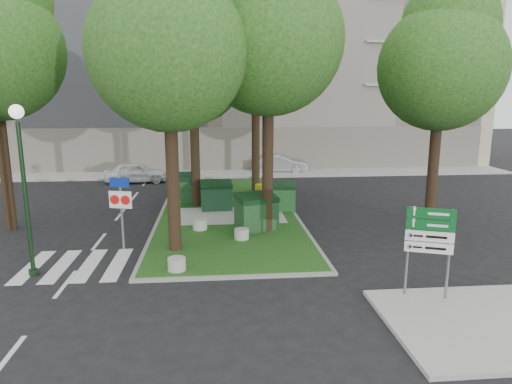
{
  "coord_description": "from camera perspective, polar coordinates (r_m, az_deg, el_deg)",
  "views": [
    {
      "loc": [
        -0.05,
        -13.02,
        5.43
      ],
      "look_at": [
        1.41,
        3.11,
        2.0
      ],
      "focal_mm": 32.0,
      "sensor_mm": 36.0,
      "label": 1
    }
  ],
  "objects": [
    {
      "name": "tree_median_near_left",
      "position": [
        15.76,
        -10.67,
        18.64
      ],
      "size": [
        5.2,
        5.2,
        10.53
      ],
      "color": "black",
      "rests_on": "ground"
    },
    {
      "name": "dumpster_a",
      "position": [
        23.16,
        -8.96,
        0.4
      ],
      "size": [
        1.65,
        1.16,
        1.52
      ],
      "rotation": [
        0.0,
        0.0,
        0.01
      ],
      "color": "#0F3915",
      "rests_on": "median_island"
    },
    {
      "name": "median_island",
      "position": [
        21.71,
        -3.57,
        -2.39
      ],
      "size": [
        6.0,
        16.0,
        0.12
      ],
      "primitive_type": "cube",
      "color": "#154413",
      "rests_on": "ground"
    },
    {
      "name": "bollard_left",
      "position": [
        14.51,
        -9.88,
        -8.86
      ],
      "size": [
        0.55,
        0.55,
        0.4
      ],
      "primitive_type": "cylinder",
      "color": "#A7A6A1",
      "rests_on": "median_island"
    },
    {
      "name": "zebra_crossing",
      "position": [
        15.94,
        -18.49,
        -8.58
      ],
      "size": [
        5.0,
        3.0,
        0.01
      ],
      "primitive_type": "cube",
      "color": "silver",
      "rests_on": "ground"
    },
    {
      "name": "building_sidewalk",
      "position": [
        31.98,
        -5.02,
        2.24
      ],
      "size": [
        42.0,
        3.0,
        0.12
      ],
      "primitive_type": "cube",
      "color": "#999993",
      "rests_on": "ground"
    },
    {
      "name": "bollard_mid",
      "position": [
        18.62,
        -7.02,
        -4.04
      ],
      "size": [
        0.58,
        0.58,
        0.41
      ],
      "primitive_type": "cylinder",
      "color": "#ABACA6",
      "rests_on": "median_island"
    },
    {
      "name": "traffic_sign_pole",
      "position": [
        16.77,
        -16.53,
        -1.08
      ],
      "size": [
        0.82,
        0.26,
        2.79
      ],
      "rotation": [
        0.0,
        0.0,
        -0.26
      ],
      "color": "slate",
      "rests_on": "ground"
    },
    {
      "name": "median_kerb",
      "position": [
        21.71,
        -3.57,
        -2.42
      ],
      "size": [
        6.3,
        16.3,
        0.1
      ],
      "primitive_type": "cube",
      "color": "gray",
      "rests_on": "ground"
    },
    {
      "name": "car_white",
      "position": [
        29.97,
        -14.74,
        2.41
      ],
      "size": [
        4.04,
        1.9,
        1.33
      ],
      "primitive_type": "imported",
      "rotation": [
        0.0,
        0.0,
        1.66
      ],
      "color": "white",
      "rests_on": "ground"
    },
    {
      "name": "street_lamp",
      "position": [
        15.07,
        -27.13,
        2.36
      ],
      "size": [
        0.41,
        0.41,
        5.19
      ],
      "color": "black",
      "rests_on": "ground"
    },
    {
      "name": "tree_street_right",
      "position": [
        20.32,
        22.41,
        15.47
      ],
      "size": [
        5.0,
        5.0,
        10.06
      ],
      "color": "black",
      "rests_on": "ground"
    },
    {
      "name": "tree_median_mid",
      "position": [
        22.15,
        -7.7,
        15.86
      ],
      "size": [
        4.8,
        4.8,
        9.99
      ],
      "color": "black",
      "rests_on": "ground"
    },
    {
      "name": "ground",
      "position": [
        14.11,
        -4.66,
        -10.72
      ],
      "size": [
        120.0,
        120.0,
        0.0
      ],
      "primitive_type": "plane",
      "color": "black",
      "rests_on": "ground"
    },
    {
      "name": "dumpster_b",
      "position": [
        21.72,
        -4.98,
        -0.45
      ],
      "size": [
        1.54,
        1.13,
        1.38
      ],
      "rotation": [
        0.0,
        0.0,
        0.06
      ],
      "color": "#0F361C",
      "rests_on": "median_island"
    },
    {
      "name": "bollard_right",
      "position": [
        17.3,
        -1.81,
        -5.24
      ],
      "size": [
        0.55,
        0.55,
        0.39
      ],
      "primitive_type": "cylinder",
      "color": "#A1A09B",
      "rests_on": "median_island"
    },
    {
      "name": "directional_sign",
      "position": [
        12.89,
        20.84,
        -5.43
      ],
      "size": [
        1.16,
        0.46,
        2.45
      ],
      "rotation": [
        0.0,
        0.0,
        -0.36
      ],
      "color": "slate",
      "rests_on": "sidewalk_corner"
    },
    {
      "name": "car_silver",
      "position": [
        32.84,
        2.98,
        3.54
      ],
      "size": [
        3.97,
        1.67,
        1.27
      ],
      "primitive_type": "imported",
      "rotation": [
        0.0,
        0.0,
        1.49
      ],
      "color": "#969A9D",
      "rests_on": "ground"
    },
    {
      "name": "sidewalk_corner",
      "position": [
        12.74,
        27.3,
        -14.38
      ],
      "size": [
        5.0,
        4.0,
        0.12
      ],
      "primitive_type": "cube",
      "color": "#999993",
      "rests_on": "ground"
    },
    {
      "name": "dumpster_d",
      "position": [
        21.57,
        3.07,
        -0.52
      ],
      "size": [
        1.61,
        1.25,
        1.37
      ],
      "rotation": [
        0.0,
        0.0,
        -0.16
      ],
      "color": "#16481A",
      "rests_on": "median_island"
    },
    {
      "name": "tree_median_far",
      "position": [
        25.36,
        0.15,
        18.5
      ],
      "size": [
        5.8,
        5.8,
        11.93
      ],
      "color": "black",
      "rests_on": "ground"
    },
    {
      "name": "litter_bin",
      "position": [
        23.74,
        0.45,
        0.02
      ],
      "size": [
        0.46,
        0.46,
        0.8
      ],
      "primitive_type": "cylinder",
      "color": "yellow",
      "rests_on": "median_island"
    },
    {
      "name": "apartment_building",
      "position": [
        39.11,
        -5.3,
        15.67
      ],
      "size": [
        41.0,
        12.0,
        16.0
      ],
      "primitive_type": "cube",
      "color": "tan",
      "rests_on": "ground"
    },
    {
      "name": "dumpster_c",
      "position": [
        18.41,
        0.07,
        -2.51
      ],
      "size": [
        1.87,
        1.57,
        1.48
      ],
      "rotation": [
        0.0,
        0.0,
        0.33
      ],
      "color": "#103513",
      "rests_on": "median_island"
    },
    {
      "name": "tree_median_near_right",
      "position": [
        17.9,
        1.85,
        20.16
      ],
      "size": [
        5.6,
        5.6,
        11.46
      ],
      "color": "black",
      "rests_on": "ground"
    }
  ]
}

